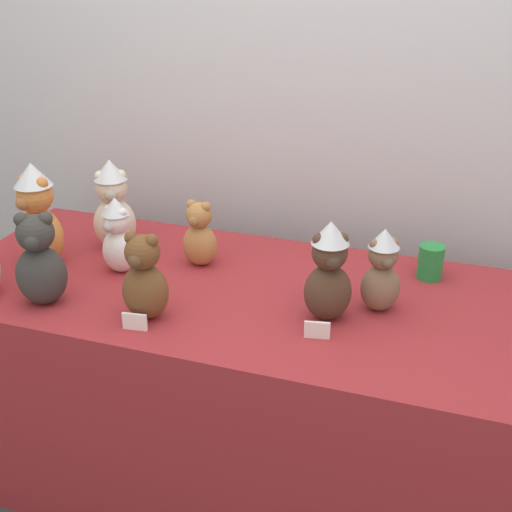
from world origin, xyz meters
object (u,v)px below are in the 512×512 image
Objects in this scene: teddy_bear_cream at (113,206)px; display_table at (256,391)px; teddy_bear_ginger at (38,216)px; teddy_bear_charcoal at (40,262)px; teddy_bear_caramel at (200,235)px; teddy_bear_chestnut at (144,279)px; teddy_bear_snow at (118,236)px; party_cup_green at (431,262)px; teddy_bear_cocoa at (329,272)px; teddy_bear_mocha at (382,271)px.

display_table is at bearing -42.05° from teddy_bear_cream.
teddy_bear_ginger reaches higher than teddy_bear_cream.
teddy_bear_ginger reaches higher than teddy_bear_charcoal.
teddy_bear_caramel is 0.78× the size of teddy_bear_charcoal.
teddy_bear_cream is at bearing 127.91° from teddy_bear_chestnut.
display_table is 0.91m from teddy_bear_ginger.
teddy_bear_snow is (-0.22, 0.24, 0.00)m from teddy_bear_chestnut.
party_cup_green is (1.06, 0.11, -0.10)m from teddy_bear_cream.
teddy_bear_cocoa reaches higher than teddy_bear_mocha.
teddy_bear_cream is at bearing 61.24° from teddy_bear_ginger.
teddy_bear_cream is 1.07m from party_cup_green.
teddy_bear_chestnut reaches higher than teddy_bear_caramel.
teddy_bear_caramel reaches higher than display_table.
teddy_bear_caramel reaches higher than party_cup_green.
teddy_bear_cocoa is at bearing 9.15° from teddy_bear_ginger.
display_table is 0.79m from teddy_bear_cream.
teddy_bear_caramel is 0.26m from teddy_bear_snow.
teddy_bear_ginger reaches higher than teddy_bear_snow.
teddy_bear_chestnut is at bearing -87.41° from teddy_bear_caramel.
teddy_bear_cocoa reaches higher than teddy_bear_charcoal.
teddy_bear_caramel is at bearing 152.82° from display_table.
party_cup_green is (0.12, 0.25, -0.07)m from teddy_bear_mocha.
teddy_bear_charcoal reaches higher than party_cup_green.
teddy_bear_caramel is 0.88× the size of teddy_bear_snow.
party_cup_green is at bearing 36.41° from teddy_bear_mocha.
party_cup_green is at bearing -20.85° from teddy_bear_cream.
teddy_bear_charcoal is (-0.81, -0.18, -0.01)m from teddy_bear_cocoa.
party_cup_green is (0.25, 0.35, -0.09)m from teddy_bear_cocoa.
teddy_bear_caramel is 0.88× the size of teddy_bear_mocha.
teddy_bear_cream reaches higher than teddy_bear_snow.
teddy_bear_cocoa is at bearing 17.09° from teddy_bear_chestnut.
party_cup_green is (1.22, 0.30, -0.11)m from teddy_bear_ginger.
teddy_bear_chestnut is 0.75× the size of teddy_bear_ginger.
teddy_bear_cream is (-0.56, 0.15, 0.53)m from display_table.
teddy_bear_mocha reaches higher than teddy_bear_caramel.
teddy_bear_cocoa is at bearing -19.26° from teddy_bear_caramel.
party_cup_green is at bearing 28.39° from teddy_bear_snow.
display_table is 8.86× the size of teddy_bear_caramel.
teddy_bear_cream is at bearing 164.89° from display_table.
teddy_bear_caramel is 0.74m from party_cup_green.
teddy_bear_ginger is 0.25m from teddy_bear_cream.
teddy_bear_charcoal is 0.98m from teddy_bear_mocha.
teddy_bear_charcoal is at bearing -153.44° from party_cup_green.
teddy_bear_ginger is 0.27m from teddy_bear_snow.
teddy_bear_snow is (-0.70, 0.08, -0.02)m from teddy_bear_cocoa.
party_cup_green is (0.95, 0.27, -0.07)m from teddy_bear_snow.
teddy_bear_mocha is (1.10, 0.05, -0.05)m from teddy_bear_ginger.
teddy_bear_cocoa is 1.04× the size of teddy_bear_charcoal.
teddy_bear_chestnut is 0.91× the size of teddy_bear_charcoal.
teddy_bear_cocoa reaches higher than teddy_bear_snow.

